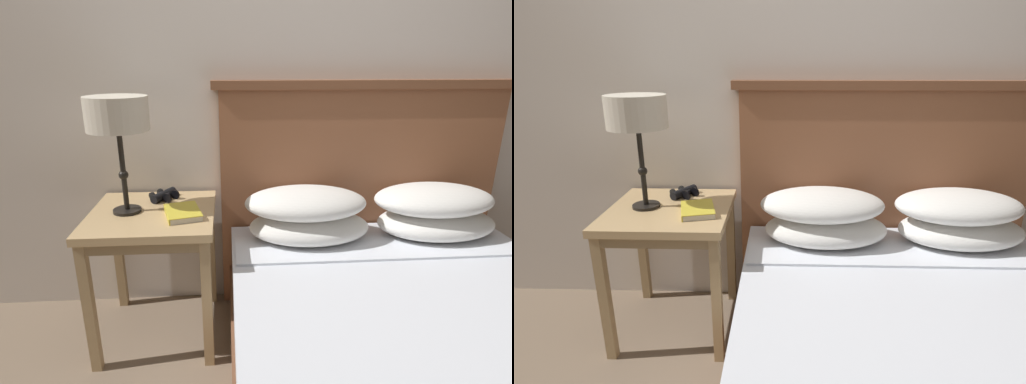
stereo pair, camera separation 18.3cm
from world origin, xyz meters
The scene contains 6 objects.
wall_back centered at (0.00, 0.88, 1.30)m, with size 8.00×0.06×2.60m.
nightstand centered at (-0.58, 0.54, 0.58)m, with size 0.58×0.58×0.67m.
bed centered at (0.50, 0.05, 0.30)m, with size 1.59×1.82×1.25m.
table_lamp centered at (-0.70, 0.54, 1.11)m, with size 0.27×0.27×0.53m.
book_on_nightstand centered at (-0.44, 0.47, 0.68)m, with size 0.20×0.24×0.03m.
binoculars_pair centered at (-0.55, 0.70, 0.69)m, with size 0.16×0.16×0.05m.
Camera 2 is at (-0.04, -1.25, 1.35)m, focal length 28.00 mm.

